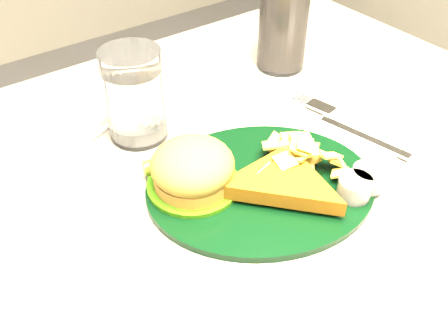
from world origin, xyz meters
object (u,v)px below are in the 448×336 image
Objects in this scene: cola_glass at (283,26)px; fork_napkin at (358,134)px; dinner_plate at (262,168)px; water_glass at (135,95)px.

cola_glass is 0.24m from fork_napkin.
fork_napkin is (0.18, 0.00, -0.03)m from dinner_plate.
cola_glass reaches higher than fork_napkin.
water_glass is at bearing 132.78° from dinner_plate.
water_glass is 0.72× the size of fork_napkin.
dinner_plate reaches higher than fork_napkin.
cola_glass is at bearing 6.30° from water_glass.
water_glass is 0.30m from cola_glass.
fork_napkin is at bearing -37.57° from water_glass.
dinner_plate is 0.19m from fork_napkin.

